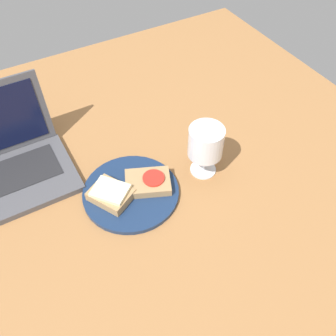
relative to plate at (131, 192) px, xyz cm
name	(u,v)px	position (x,y,z in cm)	size (l,w,h in cm)	color
wooden_table	(153,199)	(4.37, -2.93, -2.08)	(140.00, 140.00, 3.00)	#9E6B3D
plate	(131,192)	(0.00, 0.00, 0.00)	(22.67, 22.67, 1.16)	navy
sandwich_with_tomato	(150,181)	(4.81, -0.43, 1.65)	(12.74, 11.29, 2.44)	#A88456
sandwich_with_cheese	(111,194)	(-4.74, 0.40, 2.05)	(10.77, 11.54, 3.12)	#A88456
wine_glass	(206,144)	(18.95, -2.03, 8.49)	(8.32, 8.32, 13.56)	white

